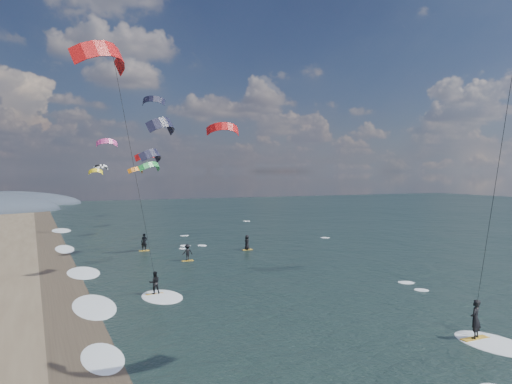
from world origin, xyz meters
name	(u,v)px	position (x,y,z in m)	size (l,w,h in m)	color
ground	(393,365)	(0.00, 0.00, 0.00)	(260.00, 260.00, 0.00)	black
wet_sand_strip	(76,334)	(-12.00, 10.00, 0.00)	(3.00, 240.00, 0.00)	#382D23
kitesurfer_near_b	(130,143)	(-8.78, 12.24, 9.92)	(6.88, 8.97, 15.60)	gold
far_kitesurfers	(195,246)	(0.86, 30.83, 0.82)	(11.14, 8.14, 1.81)	gold
bg_kite_field	(140,151)	(0.06, 54.21, 11.16)	(11.42, 70.09, 10.39)	red
shoreline_surf	(91,308)	(-10.80, 14.75, 0.00)	(2.40, 79.40, 0.11)	white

